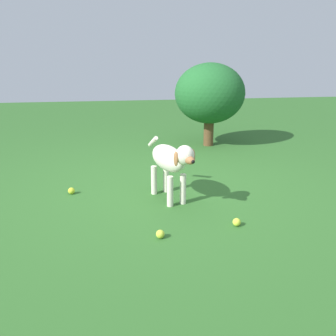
% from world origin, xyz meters
% --- Properties ---
extents(ground, '(14.00, 14.00, 0.00)m').
position_xyz_m(ground, '(0.00, 0.00, 0.00)').
color(ground, '#2D6026').
extents(dog, '(0.39, 0.84, 0.60)m').
position_xyz_m(dog, '(0.04, -0.29, 0.39)').
color(dog, silver).
rests_on(dog, ground).
extents(tennis_ball_0, '(0.07, 0.07, 0.07)m').
position_xyz_m(tennis_ball_0, '(-0.90, 0.01, 0.03)').
color(tennis_ball_0, '#C3D130').
rests_on(tennis_ball_0, ground).
extents(tennis_ball_1, '(0.07, 0.07, 0.07)m').
position_xyz_m(tennis_ball_1, '(0.49, -0.91, 0.03)').
color(tennis_ball_1, '#C8D93A').
rests_on(tennis_ball_1, ground).
extents(tennis_ball_2, '(0.07, 0.07, 0.07)m').
position_xyz_m(tennis_ball_2, '(-0.15, -1.02, 0.03)').
color(tennis_ball_2, '#C4D23B').
rests_on(tennis_ball_2, ground).
extents(shrub_near, '(1.01, 0.91, 1.19)m').
position_xyz_m(shrub_near, '(0.92, 1.75, 0.76)').
color(shrub_near, brown).
rests_on(shrub_near, ground).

